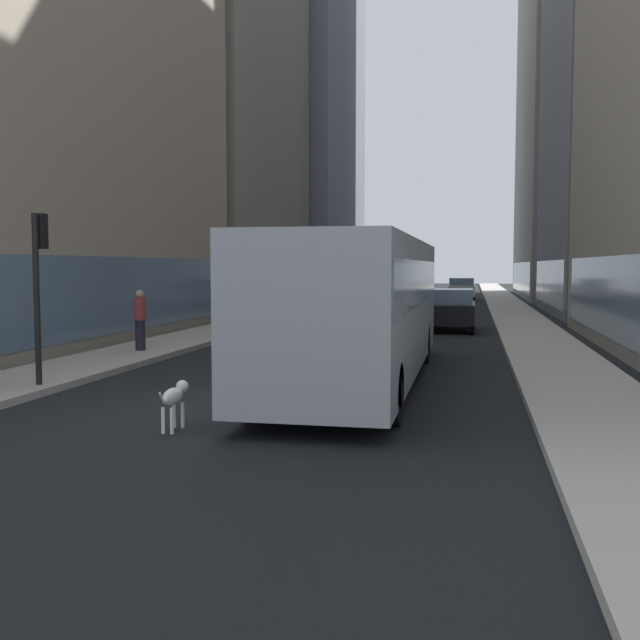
# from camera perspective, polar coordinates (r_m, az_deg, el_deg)

# --- Properties ---
(ground_plane) EXTENTS (120.00, 120.00, 0.00)m
(ground_plane) POSITION_cam_1_polar(r_m,az_deg,el_deg) (47.68, 7.41, 1.16)
(ground_plane) COLOR black
(sidewalk_left) EXTENTS (2.40, 110.00, 0.15)m
(sidewalk_left) POSITION_cam_1_polar(r_m,az_deg,el_deg) (48.43, 0.67, 1.33)
(sidewalk_left) COLOR #9E9991
(sidewalk_left) RESTS_ON ground
(sidewalk_right) EXTENTS (2.40, 110.00, 0.15)m
(sidewalk_right) POSITION_cam_1_polar(r_m,az_deg,el_deg) (47.59, 14.27, 1.15)
(sidewalk_right) COLOR #ADA89E
(sidewalk_right) RESTS_ON ground
(building_left_far) EXTENTS (11.40, 17.69, 26.17)m
(building_left_far) POSITION_cam_1_polar(r_m,az_deg,el_deg) (61.50, -3.13, 14.10)
(building_left_far) COLOR slate
(building_left_far) RESTS_ON ground
(building_right_far) EXTENTS (8.94, 22.81, 41.23)m
(building_right_far) POSITION_cam_1_polar(r_m,az_deg,el_deg) (65.60, 19.76, 19.98)
(building_right_far) COLOR gray
(building_right_far) RESTS_ON ground
(transit_bus) EXTENTS (2.78, 11.53, 3.05)m
(transit_bus) POSITION_cam_1_polar(r_m,az_deg,el_deg) (15.79, 3.16, 1.54)
(transit_bus) COLOR #999EA3
(transit_bus) RESTS_ON ground
(car_white_van) EXTENTS (1.91, 4.02, 1.62)m
(car_white_van) POSITION_cam_1_polar(r_m,az_deg,el_deg) (55.46, 10.92, 2.39)
(car_white_van) COLOR silver
(car_white_van) RESTS_ON ground
(car_red_coupe) EXTENTS (1.77, 3.94, 1.62)m
(car_red_coupe) POSITION_cam_1_polar(r_m,az_deg,el_deg) (48.72, 6.10, 2.20)
(car_red_coupe) COLOR red
(car_red_coupe) RESTS_ON ground
(car_silver_sedan) EXTENTS (1.78, 4.37, 1.62)m
(car_silver_sedan) POSITION_cam_1_polar(r_m,az_deg,el_deg) (44.23, 5.53, 2.01)
(car_silver_sedan) COLOR #B7BABF
(car_silver_sedan) RESTS_ON ground
(car_black_suv) EXTENTS (1.71, 4.10, 1.62)m
(car_black_suv) POSITION_cam_1_polar(r_m,az_deg,el_deg) (29.05, 10.21, 0.81)
(car_black_suv) COLOR black
(car_black_suv) RESTS_ON ground
(box_truck) EXTENTS (2.30, 7.50, 3.05)m
(box_truck) POSITION_cam_1_polar(r_m,az_deg,el_deg) (28.09, 1.97, 2.49)
(box_truck) COLOR #A51919
(box_truck) RESTS_ON ground
(dalmatian_dog) EXTENTS (0.22, 0.96, 0.72)m
(dalmatian_dog) POSITION_cam_1_polar(r_m,az_deg,el_deg) (11.52, -11.22, -5.86)
(dalmatian_dog) COLOR white
(dalmatian_dog) RESTS_ON ground
(pedestrian_in_coat) EXTENTS (0.34, 0.34, 1.69)m
(pedestrian_in_coat) POSITION_cam_1_polar(r_m,az_deg,el_deg) (21.19, -13.78, 0.03)
(pedestrian_in_coat) COLOR #1E1E2D
(pedestrian_in_coat) RESTS_ON sidewalk_left
(traffic_light_near) EXTENTS (0.24, 0.41, 3.40)m
(traffic_light_near) POSITION_cam_1_polar(r_m,az_deg,el_deg) (15.64, -20.99, 3.66)
(traffic_light_near) COLOR black
(traffic_light_near) RESTS_ON sidewalk_left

